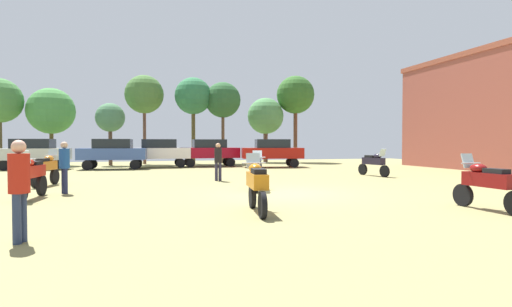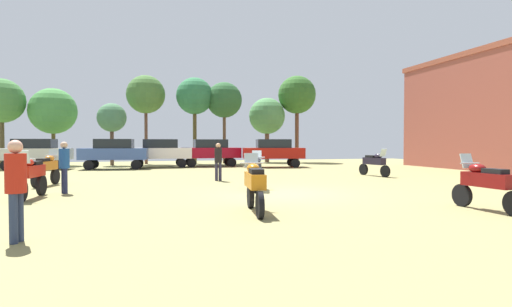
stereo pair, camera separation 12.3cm
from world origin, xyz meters
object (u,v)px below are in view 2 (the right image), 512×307
object	(u,v)px
motorcycle_2	(256,171)
person_1	(218,159)
car_5	(210,151)
tree_3	(1,101)
person_2	(16,183)
motorcycle_5	(255,184)
motorcycle_6	(486,183)
car_2	(160,151)
car_4	(35,152)
tree_7	(267,116)
car_3	(273,151)
person_3	(64,163)
motorcycle_1	(374,163)
tree_6	(53,111)
tree_1	(112,118)
tree_2	(224,100)
tree_5	(297,95)
motorcycle_3	(46,168)
motorcycle_4	(31,175)
car_1	(114,152)
tree_8	(195,97)
tree_4	(146,95)

from	to	relation	value
motorcycle_2	person_1	distance (m)	3.95
car_5	tree_3	distance (m)	15.83
person_2	motorcycle_5	bearing A→B (deg)	-55.28
motorcycle_6	car_2	xyz separation A→B (m)	(-7.56, 20.72, 0.46)
car_4	tree_7	size ratio (longest dim) A/B	0.76
car_3	person_3	bearing A→B (deg)	145.87
car_3	car_5	size ratio (longest dim) A/B	1.05
motorcycle_1	motorcycle_2	xyz separation A→B (m)	(-7.56, -4.34, -0.00)
person_2	tree_6	xyz separation A→B (m)	(-5.03, 25.98, 3.15)
car_2	tree_1	world-z (taller)	tree_1
person_1	person_3	size ratio (longest dim) A/B	0.97
person_3	car_5	bearing A→B (deg)	-56.47
tree_2	tree_5	world-z (taller)	tree_5
motorcycle_3	tree_2	size ratio (longest dim) A/B	0.31
person_3	tree_1	distance (m)	17.99
motorcycle_4	person_3	bearing A→B (deg)	-116.06
tree_1	person_1	bearing A→B (deg)	-68.15
car_1	car_5	distance (m)	6.74
motorcycle_1	tree_8	distance (m)	17.79
motorcycle_5	tree_1	size ratio (longest dim) A/B	0.45
car_1	tree_5	size ratio (longest dim) A/B	0.56
person_3	tree_1	world-z (taller)	tree_1
motorcycle_4	car_3	bearing A→B (deg)	-125.70
motorcycle_4	tree_6	world-z (taller)	tree_6
car_3	tree_7	distance (m)	8.20
motorcycle_6	tree_1	bearing A→B (deg)	112.71
car_3	tree_6	xyz separation A→B (m)	(-15.79, 6.60, 3.02)
person_2	tree_8	distance (m)	26.98
motorcycle_1	car_5	size ratio (longest dim) A/B	0.51
car_5	car_2	bearing A→B (deg)	93.16
motorcycle_2	car_2	world-z (taller)	car_2
car_3	motorcycle_4	bearing A→B (deg)	146.64
motorcycle_3	car_2	world-z (taller)	car_2
motorcycle_1	car_2	bearing A→B (deg)	-55.36
person_2	tree_1	world-z (taller)	tree_1
motorcycle_2	tree_2	distance (m)	20.15
person_2	tree_7	bearing A→B (deg)	-10.77
car_4	person_1	distance (m)	14.92
car_2	tree_4	world-z (taller)	tree_4
motorcycle_6	person_1	size ratio (longest dim) A/B	1.28
car_2	tree_2	bearing A→B (deg)	-50.55
motorcycle_6	person_1	bearing A→B (deg)	116.50
car_3	tree_7	world-z (taller)	tree_7
motorcycle_5	tree_5	size ratio (longest dim) A/B	0.27
tree_3	tree_6	xyz separation A→B (m)	(3.34, 0.65, -0.62)
car_3	tree_5	distance (m)	9.75
motorcycle_5	car_4	distance (m)	21.59
car_2	tree_5	bearing A→B (deg)	-67.46
person_3	tree_8	bearing A→B (deg)	-48.94
motorcycle_6	tree_4	distance (m)	27.55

